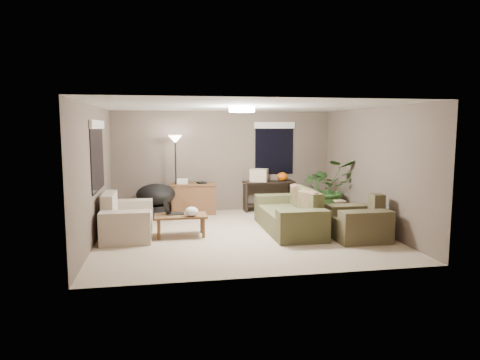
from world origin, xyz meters
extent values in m
plane|color=#BFAD8E|center=(0.00, 0.00, 0.00)|extent=(5.50, 5.50, 0.00)
plane|color=white|center=(0.00, 0.00, 2.50)|extent=(5.50, 5.50, 0.00)
plane|color=brown|center=(0.00, 2.50, 1.25)|extent=(5.50, 0.00, 5.50)
plane|color=brown|center=(0.00, -2.50, 1.25)|extent=(5.50, 0.00, 5.50)
plane|color=brown|center=(-2.75, 0.00, 1.25)|extent=(0.00, 5.00, 5.00)
plane|color=brown|center=(2.75, 0.00, 1.25)|extent=(0.00, 5.00, 5.00)
cube|color=brown|center=(0.98, 0.09, 0.21)|extent=(0.95, 1.48, 0.42)
cube|color=brown|center=(1.35, 0.09, 0.64)|extent=(0.22, 1.48, 0.43)
cube|color=#4F4E2F|center=(0.98, -0.83, 0.30)|extent=(0.95, 0.36, 0.60)
cube|color=brown|center=(0.98, 1.01, 0.30)|extent=(0.95, 0.36, 0.60)
cube|color=#8C7251|center=(1.28, -0.36, 0.65)|extent=(0.37, 0.50, 0.47)
cube|color=#8C7251|center=(1.28, 0.54, 0.65)|extent=(0.33, 0.49, 0.47)
cube|color=beige|center=(-2.20, 0.22, 0.21)|extent=(0.90, 0.88, 0.42)
cube|color=beige|center=(-2.54, 0.22, 0.64)|extent=(0.22, 0.88, 0.43)
cube|color=beige|center=(-2.20, -0.40, 0.30)|extent=(0.90, 0.36, 0.60)
cube|color=beige|center=(-2.20, 0.84, 0.30)|extent=(0.90, 0.36, 0.60)
cube|color=#49422C|center=(2.08, -0.79, 0.21)|extent=(0.95, 0.28, 0.42)
cube|color=#4B442D|center=(2.44, -0.79, 0.64)|extent=(0.22, 0.28, 0.43)
cube|color=#4C452E|center=(2.08, -1.11, 0.30)|extent=(0.95, 0.36, 0.60)
cube|color=#47402A|center=(2.08, -0.47, 0.30)|extent=(0.95, 0.36, 0.60)
cube|color=brown|center=(-1.20, 0.01, 0.40)|extent=(1.00, 0.55, 0.04)
cylinder|color=brown|center=(-1.62, -0.19, 0.19)|extent=(0.06, 0.06, 0.38)
cylinder|color=brown|center=(-0.78, -0.19, 0.19)|extent=(0.06, 0.06, 0.38)
cylinder|color=brown|center=(-1.62, 0.21, 0.19)|extent=(0.06, 0.06, 0.38)
cylinder|color=brown|center=(-0.78, 0.21, 0.19)|extent=(0.06, 0.06, 0.38)
cube|color=black|center=(-1.30, 0.11, 0.43)|extent=(0.35, 0.26, 0.02)
cube|color=black|center=(-1.46, 0.11, 0.55)|extent=(0.15, 0.24, 0.22)
ellipsoid|color=white|center=(-1.00, -0.14, 0.51)|extent=(0.31, 0.29, 0.18)
cube|color=brown|center=(-0.81, 2.11, 0.35)|extent=(1.05, 0.45, 0.71)
cube|color=brown|center=(-0.81, 2.11, 0.73)|extent=(1.10, 0.50, 0.04)
cube|color=silver|center=(-1.06, 2.11, 0.81)|extent=(0.27, 0.23, 0.12)
cube|color=black|center=(-0.61, 2.06, 0.77)|extent=(0.24, 0.27, 0.04)
cube|color=black|center=(1.09, 2.22, 0.73)|extent=(1.30, 0.40, 0.04)
cube|color=black|center=(0.49, 2.22, 0.35)|extent=(0.05, 0.38, 0.71)
cube|color=black|center=(1.69, 2.22, 0.35)|extent=(0.05, 0.38, 0.71)
cube|color=black|center=(1.09, 2.22, 0.15)|extent=(1.25, 0.36, 0.03)
ellipsoid|color=orange|center=(1.44, 2.22, 0.86)|extent=(0.33, 0.33, 0.22)
cube|color=beige|center=(0.84, 2.22, 0.91)|extent=(0.51, 0.46, 0.32)
cylinder|color=black|center=(-1.70, 1.84, 0.15)|extent=(0.60, 0.60, 0.30)
ellipsoid|color=black|center=(-1.70, 1.84, 0.55)|extent=(0.91, 0.91, 0.50)
cylinder|color=black|center=(-1.22, 2.02, 0.01)|extent=(0.28, 0.28, 0.02)
cylinder|color=black|center=(-1.22, 2.02, 0.90)|extent=(0.04, 0.04, 1.78)
cone|color=white|center=(-1.22, 2.02, 1.82)|extent=(0.32, 0.32, 0.18)
cylinder|color=white|center=(0.00, 0.00, 2.44)|extent=(0.50, 0.50, 0.10)
imported|color=#2D5923|center=(2.28, 1.29, 0.53)|extent=(1.23, 1.36, 1.06)
cube|color=tan|center=(2.30, 0.59, 0.01)|extent=(0.32, 0.32, 0.03)
cylinder|color=tan|center=(2.30, 0.59, 0.25)|extent=(0.12, 0.12, 0.44)
cube|color=tan|center=(2.30, 0.59, 0.48)|extent=(0.22, 0.22, 0.03)
cube|color=black|center=(-2.73, 0.30, 1.55)|extent=(0.01, 1.50, 1.30)
cube|color=white|center=(-2.71, 0.30, 2.15)|extent=(0.05, 1.56, 0.16)
cube|color=black|center=(1.30, 2.48, 1.55)|extent=(1.00, 0.01, 1.30)
cube|color=white|center=(1.30, 2.46, 2.15)|extent=(1.06, 0.05, 0.16)
camera|label=1|loc=(-1.49, -8.16, 2.10)|focal=32.00mm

